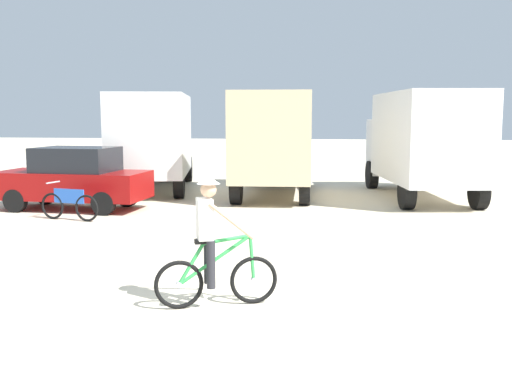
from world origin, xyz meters
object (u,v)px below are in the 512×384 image
object	(u,v)px
box_truck_tan_camper	(275,139)
box_truck_avon_van	(422,140)
bicycle_spare	(69,205)
sedan_parked	(74,178)
box_truck_white_box	(154,137)
cyclist_orange_shirt	(212,247)

from	to	relation	value
box_truck_tan_camper	box_truck_avon_van	bearing A→B (deg)	-3.09
box_truck_tan_camper	bicycle_spare	world-z (taller)	box_truck_tan_camper
box_truck_tan_camper	sedan_parked	world-z (taller)	box_truck_tan_camper
box_truck_tan_camper	box_truck_avon_van	world-z (taller)	same
box_truck_tan_camper	sedan_parked	bearing A→B (deg)	-143.75
box_truck_avon_van	bicycle_spare	bearing A→B (deg)	-150.35
box_truck_white_box	bicycle_spare	world-z (taller)	box_truck_white_box
box_truck_tan_camper	bicycle_spare	distance (m)	7.42
sedan_parked	cyclist_orange_shirt	size ratio (longest dim) A/B	2.37
box_truck_white_box	bicycle_spare	bearing A→B (deg)	-92.51
sedan_parked	cyclist_orange_shirt	xyz separation A→B (m)	(5.65, -7.99, -0.04)
box_truck_avon_van	cyclist_orange_shirt	distance (m)	12.46
sedan_parked	box_truck_tan_camper	bearing A→B (deg)	36.25
box_truck_tan_camper	box_truck_avon_van	xyz separation A→B (m)	(4.73, -0.25, 0.00)
sedan_parked	cyclist_orange_shirt	distance (m)	9.79
sedan_parked	cyclist_orange_shirt	bearing A→B (deg)	-54.77
box_truck_tan_camper	cyclist_orange_shirt	bearing A→B (deg)	-88.31
box_truck_white_box	cyclist_orange_shirt	size ratio (longest dim) A/B	3.88
box_truck_tan_camper	bicycle_spare	xyz separation A→B (m)	(-4.65, -5.60, -1.48)
box_truck_white_box	box_truck_avon_van	distance (m)	9.16
box_truck_white_box	box_truck_avon_van	size ratio (longest dim) A/B	1.01
box_truck_white_box	cyclist_orange_shirt	distance (m)	13.53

